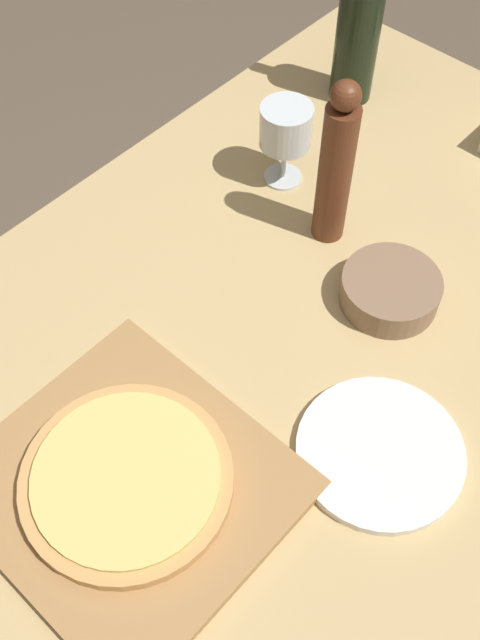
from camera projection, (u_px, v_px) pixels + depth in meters
ground_plane at (220, 566)px, 1.60m from camera, size 12.00×12.00×0.00m
dining_table at (210, 424)px, 1.07m from camera, size 0.88×1.72×0.73m
cutting_board at (129, 486)px, 0.92m from camera, size 0.37×0.34×0.02m
pizza at (127, 479)px, 0.90m from camera, size 0.26×0.26×0.02m
wine_bottle at (358, 32)px, 1.27m from camera, size 0.08×0.08×0.32m
pepper_mill at (336, 167)px, 1.07m from camera, size 0.05×0.05×0.28m
wine_glass at (286, 129)px, 1.16m from camera, size 0.08×0.08×0.14m
small_bowl at (390, 290)px, 1.08m from camera, size 0.14×0.14×0.05m
dinner_plate at (380, 452)px, 0.95m from camera, size 0.22×0.22×0.01m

